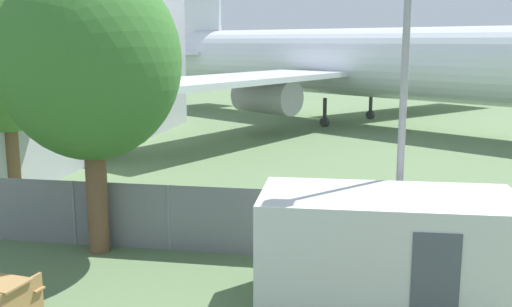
{
  "coord_description": "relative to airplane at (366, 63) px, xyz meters",
  "views": [
    {
      "loc": [
        4.69,
        -3.84,
        5.23
      ],
      "look_at": [
        1.71,
        13.04,
        2.0
      ],
      "focal_mm": 42.0,
      "sensor_mm": 36.0,
      "label": 1
    }
  ],
  "objects": [
    {
      "name": "perimeter_fence",
      "position": [
        -4.92,
        -24.55,
        -3.0
      ],
      "size": [
        56.07,
        0.07,
        1.7
      ],
      "color": "gray",
      "rests_on": "ground"
    },
    {
      "name": "tree_near_hangar",
      "position": [
        -11.6,
        -20.77,
        1.19
      ],
      "size": [
        5.04,
        5.04,
        7.84
      ],
      "color": "brown",
      "rests_on": "ground"
    },
    {
      "name": "light_mast",
      "position": [
        0.66,
        -25.24,
        0.99
      ],
      "size": [
        0.44,
        0.44,
        7.94
      ],
      "color": "#99999E",
      "rests_on": "ground"
    },
    {
      "name": "airplane",
      "position": [
        0.0,
        0.0,
        0.0
      ],
      "size": [
        38.18,
        31.21,
        12.39
      ],
      "rotation": [
        0.0,
        0.0,
        -0.59
      ],
      "color": "white",
      "rests_on": "ground"
    },
    {
      "name": "portable_cabin",
      "position": [
        0.36,
        -26.91,
        -2.7
      ],
      "size": [
        5.07,
        2.6,
        2.3
      ],
      "rotation": [
        0.0,
        0.0,
        0.04
      ],
      "color": "silver",
      "rests_on": "ground"
    },
    {
      "name": "tree_left_of_cabin",
      "position": [
        -6.63,
        -24.92,
        0.89
      ],
      "size": [
        4.35,
        4.35,
        7.17
      ],
      "color": "brown",
      "rests_on": "ground"
    }
  ]
}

